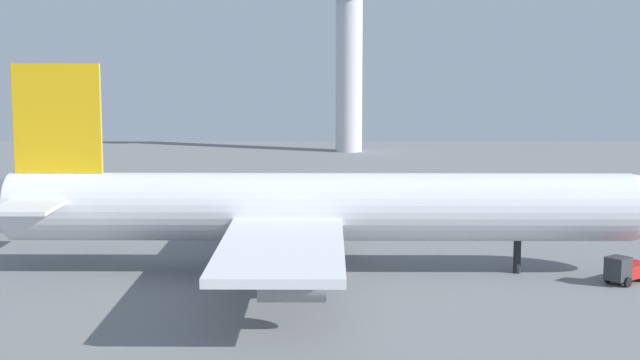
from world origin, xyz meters
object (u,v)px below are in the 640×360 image
object	(u,v)px
safety_cone_nose	(626,270)
control_tower	(349,40)
fuel_truck	(626,270)
cargo_airplane	(318,208)

from	to	relation	value
safety_cone_nose	control_tower	distance (m)	110.25
fuel_truck	control_tower	bearing A→B (deg)	101.61
cargo_airplane	safety_cone_nose	bearing A→B (deg)	-0.61
safety_cone_nose	control_tower	world-z (taller)	control_tower
cargo_airplane	fuel_truck	xyz separation A→B (m)	(27.36, -3.71, -4.88)
safety_cone_nose	control_tower	xyz separation A→B (m)	(-23.43, 105.50, 21.78)
fuel_truck	control_tower	size ratio (longest dim) A/B	0.13
cargo_airplane	control_tower	bearing A→B (deg)	87.29
fuel_truck	cargo_airplane	bearing A→B (deg)	172.28
fuel_truck	safety_cone_nose	xyz separation A→B (m)	(1.06, 3.40, -0.87)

